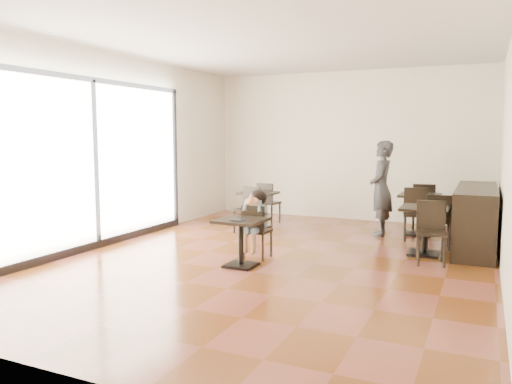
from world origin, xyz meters
The scene contains 23 objects.
floor centered at (0.00, 0.00, 0.00)m, with size 6.00×8.00×0.01m, color brown.
ceiling centered at (0.00, 0.00, 3.20)m, with size 6.00×8.00×0.01m, color silver.
wall_back centered at (0.00, 4.00, 1.60)m, with size 6.00×0.01×3.20m, color white.
wall_front centered at (0.00, -4.00, 1.60)m, with size 6.00×0.01×3.20m, color white.
wall_left centered at (-3.00, 0.00, 1.60)m, with size 0.01×8.00×3.20m, color white.
wall_right centered at (3.00, 0.00, 1.60)m, with size 0.01×8.00×3.20m, color white.
storefront_window centered at (-2.97, -0.50, 1.40)m, with size 0.04×4.50×2.60m, color white.
child_table centered at (-0.30, -0.58, 0.34)m, with size 0.64×0.64×0.67m, color black, non-canonical shape.
child_chair centered at (-0.30, -0.03, 0.41)m, with size 0.36×0.36×0.81m, color black, non-canonical shape.
child centered at (-0.30, -0.03, 0.51)m, with size 0.36×0.51×1.02m, color gray, non-canonical shape.
plate centered at (-0.30, -0.68, 0.68)m, with size 0.23×0.23×0.01m, color black.
pizza_slice centered at (-0.30, -0.22, 0.88)m, with size 0.24×0.18×0.05m, color tan, non-canonical shape.
adult_patron centered at (1.04, 2.49, 0.87)m, with size 0.63×0.41×1.73m, color #333438.
cafe_table_mid centered at (1.95, 1.22, 0.37)m, with size 0.70×0.70×0.74m, color black, non-canonical shape.
cafe_table_left centered at (-1.30, 2.21, 0.35)m, with size 0.67×0.67×0.71m, color black, non-canonical shape.
cafe_table_back centered at (1.69, 2.79, 0.38)m, with size 0.72×0.72×0.76m, color black, non-canonical shape.
chair_mid_a centered at (2.10, 1.77, 0.45)m, with size 0.40×0.40×0.89m, color black, non-canonical shape.
chair_mid_b centered at (2.10, 0.67, 0.45)m, with size 0.40×0.40×0.89m, color black, non-canonical shape.
chair_left_a centered at (-1.30, 2.76, 0.43)m, with size 0.38×0.38×0.85m, color black, non-canonical shape.
chair_left_b centered at (-1.30, 1.66, 0.43)m, with size 0.38×0.38×0.85m, color black, non-canonical shape.
chair_back_a centered at (1.69, 3.34, 0.45)m, with size 0.41×0.41×0.91m, color black, non-canonical shape.
chair_back_b centered at (1.69, 2.24, 0.45)m, with size 0.41×0.41×0.91m, color black, non-canonical shape.
service_counter centered at (2.65, 2.00, 0.50)m, with size 0.60×2.40×1.00m, color black.
Camera 1 is at (2.74, -6.70, 1.83)m, focal length 35.00 mm.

